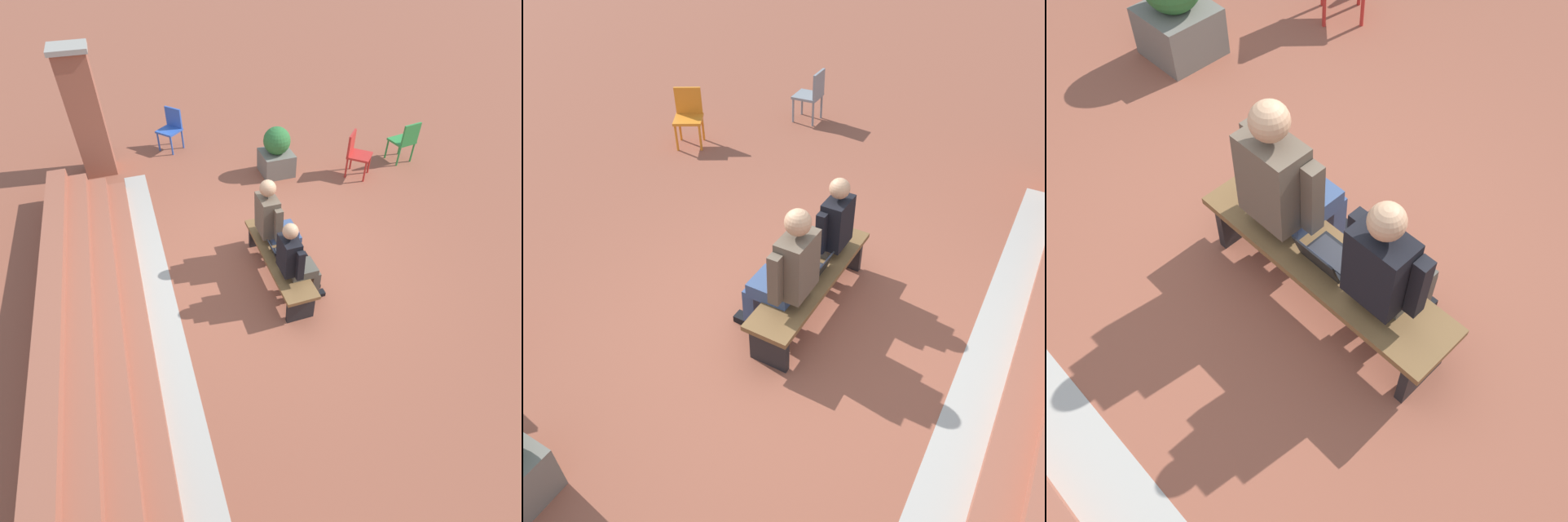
% 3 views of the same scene
% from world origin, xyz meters
% --- Properties ---
extents(ground_plane, '(60.00, 60.00, 0.00)m').
position_xyz_m(ground_plane, '(0.00, 0.00, 0.00)').
color(ground_plane, brown).
extents(concrete_strip, '(7.09, 0.40, 0.01)m').
position_xyz_m(concrete_strip, '(-0.28, 1.66, 0.00)').
color(concrete_strip, '#A8A399').
rests_on(concrete_strip, ground).
extents(brick_steps, '(6.29, 1.20, 0.60)m').
position_xyz_m(brick_steps, '(-0.28, 2.61, 0.22)').
color(brick_steps, '#93513D').
rests_on(brick_steps, ground).
extents(brick_pillar_right_of_steps, '(0.64, 0.64, 2.30)m').
position_xyz_m(brick_pillar_right_of_steps, '(3.73, 2.24, 1.16)').
color(brick_pillar_right_of_steps, '#93513D').
rests_on(brick_pillar_right_of_steps, ground).
extents(bench, '(1.80, 0.44, 0.45)m').
position_xyz_m(bench, '(-0.28, -0.03, 0.35)').
color(bench, brown).
rests_on(bench, ground).
extents(person_student, '(0.51, 0.64, 1.29)m').
position_xyz_m(person_student, '(-0.70, -0.09, 0.69)').
color(person_student, '#4C473D').
rests_on(person_student, ground).
extents(person_adult, '(0.58, 0.74, 1.41)m').
position_xyz_m(person_adult, '(0.11, -0.10, 0.75)').
color(person_adult, '#384C75').
rests_on(person_adult, ground).
extents(laptop, '(0.32, 0.29, 0.21)m').
position_xyz_m(laptop, '(-0.30, -0.02, 0.50)').
color(laptop, black).
rests_on(laptop, bench).
extents(plastic_chair_near_bench_right, '(0.59, 0.59, 0.84)m').
position_xyz_m(plastic_chair_near_bench_right, '(4.21, 0.71, 0.48)').
color(plastic_chair_near_bench_right, '#2D56B7').
rests_on(plastic_chair_near_bench_right, ground).
extents(plastic_chair_foreground, '(0.48, 0.48, 0.84)m').
position_xyz_m(plastic_chair_foreground, '(2.11, -3.62, 0.48)').
color(plastic_chair_foreground, '#2D893D').
rests_on(plastic_chair_foreground, ground).
extents(plastic_chair_far_right, '(0.59, 0.59, 0.84)m').
position_xyz_m(plastic_chair_far_right, '(1.97, -2.44, 0.48)').
color(plastic_chair_far_right, red).
rests_on(plastic_chair_far_right, ground).
extents(planter, '(0.60, 0.60, 0.94)m').
position_xyz_m(planter, '(2.51, -1.03, 0.44)').
color(planter, '#6B665B').
rests_on(planter, ground).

